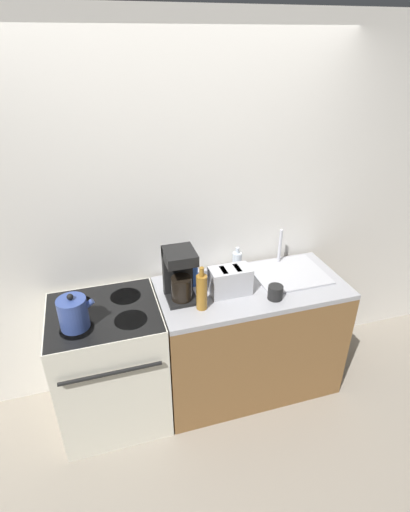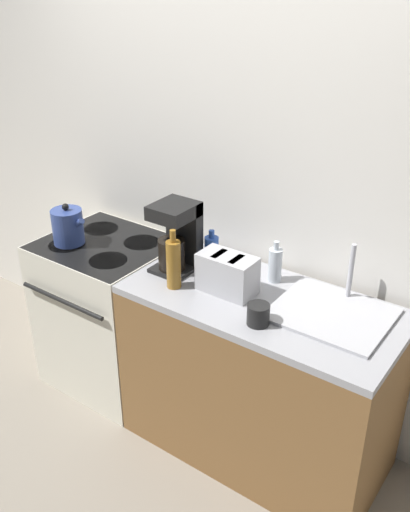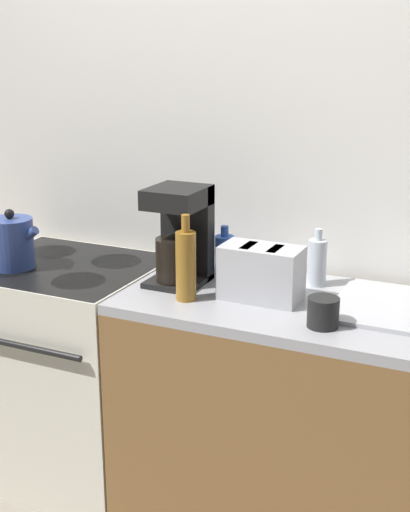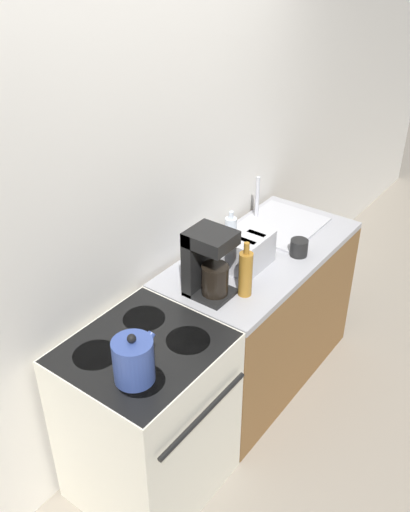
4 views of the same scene
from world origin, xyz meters
name	(u,v)px [view 2 (image 2 of 4)]	position (x,y,z in m)	size (l,w,h in m)	color
ground_plane	(150,442)	(0.00, 0.00, 0.00)	(12.00, 12.00, 0.00)	gray
wall_back	(225,179)	(0.00, 0.69, 1.30)	(8.00, 0.05, 2.60)	silver
stove	(110,311)	(-0.55, 0.32, 0.47)	(0.71, 0.67, 0.92)	silver
counter_block	(258,377)	(0.47, 0.32, 0.46)	(1.31, 0.64, 0.92)	brown
kettle	(68,226)	(-0.71, 0.21, 1.01)	(0.22, 0.17, 0.23)	#33478C
toaster	(227,274)	(0.29, 0.29, 1.01)	(0.27, 0.15, 0.19)	#BCBCC1
coffee_maker	(178,235)	(-0.04, 0.34, 1.10)	(0.19, 0.22, 0.36)	black
sink_tray	(332,312)	(0.78, 0.39, 0.93)	(0.50, 0.43, 0.28)	#B7B7BC
bottle_blue	(211,251)	(0.08, 0.46, 1.00)	(0.07, 0.07, 0.20)	#2D56B7
bottle_amber	(174,264)	(0.06, 0.17, 1.04)	(0.07, 0.07, 0.30)	#9E6B23
bottle_clear	(275,264)	(0.42, 0.51, 1.00)	(0.07, 0.07, 0.21)	silver
cup_black	(258,314)	(0.55, 0.14, 0.96)	(0.10, 0.10, 0.10)	black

